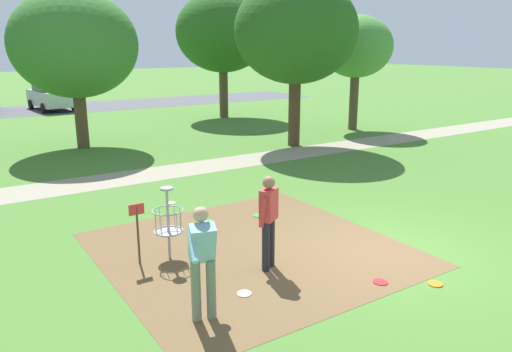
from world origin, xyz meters
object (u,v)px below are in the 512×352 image
tree_near_left (74,45)px  frisbee_mid_grass (435,284)px  disc_golf_basket (165,221)px  tree_far_left (223,32)px  tree_near_right (296,31)px  tree_mid_right (356,47)px  parked_car_center_left (51,95)px  frisbee_far_left (244,294)px  player_throwing (203,256)px  frisbee_far_right (380,282)px  player_foreground_watching (268,217)px  frisbee_by_tee (171,203)px

tree_near_left → frisbee_mid_grass: bearing=-82.7°
disc_golf_basket → tree_far_left: size_ratio=0.21×
frisbee_mid_grass → tree_near_right: bearing=63.9°
frisbee_mid_grass → tree_mid_right: bearing=50.9°
parked_car_center_left → frisbee_far_left: bearing=-95.1°
player_throwing → frisbee_mid_grass: (3.73, -1.18, -0.98)m
tree_far_left → frisbee_far_right: bearing=-112.1°
frisbee_mid_grass → parked_car_center_left: size_ratio=0.05×
frisbee_far_left → tree_far_left: size_ratio=0.03×
player_foreground_watching → frisbee_by_tee: (0.06, 4.44, -0.96)m
disc_golf_basket → tree_mid_right: tree_mid_right is taller
player_foreground_watching → tree_near_right: bearing=50.2°
player_foreground_watching → tree_mid_right: (12.03, 10.32, 2.84)m
player_foreground_watching → tree_near_right: tree_near_right is taller
parked_car_center_left → player_throwing: bearing=-96.9°
tree_near_right → parked_car_center_left: size_ratio=1.47×
tree_near_right → disc_golf_basket: bearing=-139.5°
player_foreground_watching → frisbee_far_left: size_ratio=7.30×
frisbee_far_right → parked_car_center_left: 27.44m
tree_near_left → frisbee_far_left: bearing=-94.0°
tree_mid_right → disc_golf_basket: bearing=-146.2°
frisbee_far_right → tree_mid_right: 16.43m
player_foreground_watching → player_throwing: bearing=-153.1°
player_foreground_watching → frisbee_far_right: size_ratio=6.79×
frisbee_far_left → tree_near_right: 13.11m
disc_golf_basket → parked_car_center_left: (2.86, 24.56, 0.17)m
tree_near_left → tree_near_right: (7.19, -4.18, 0.49)m
tree_mid_right → parked_car_center_left: (-10.54, 15.60, -2.89)m
frisbee_far_right → tree_near_left: tree_near_left is taller
frisbee_far_left → tree_near_left: 14.07m
frisbee_mid_grass → frisbee_far_right: size_ratio=0.94×
player_foreground_watching → frisbee_by_tee: player_foreground_watching is taller
player_throwing → tree_mid_right: size_ratio=0.33×
player_throwing → frisbee_mid_grass: bearing=-17.5°
player_throwing → tree_near_left: tree_near_left is taller
frisbee_far_left → tree_mid_right: tree_mid_right is taller
tree_near_left → parked_car_center_left: size_ratio=1.36×
frisbee_by_tee → frisbee_far_right: same height
player_foreground_watching → tree_near_left: tree_near_left is taller
frisbee_by_tee → tree_near_right: size_ratio=0.03×
frisbee_mid_grass → frisbee_far_left: 3.21m
tree_far_left → parked_car_center_left: tree_far_left is taller
disc_golf_basket → frisbee_far_right: bearing=-47.3°
tree_near_left → tree_near_right: 8.33m
player_throwing → tree_far_left: tree_far_left is taller
disc_golf_basket → frisbee_far_right: disc_golf_basket is taller
tree_far_left → frisbee_mid_grass: bearing=-109.7°
player_throwing → frisbee_far_left: (0.87, 0.30, -0.98)m
tree_far_left → parked_car_center_left: size_ratio=1.55×
player_foreground_watching → parked_car_center_left: (1.49, 25.92, -0.05)m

